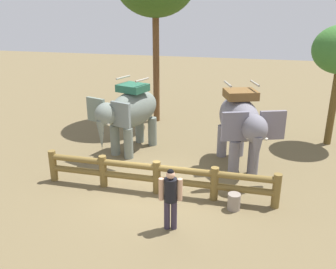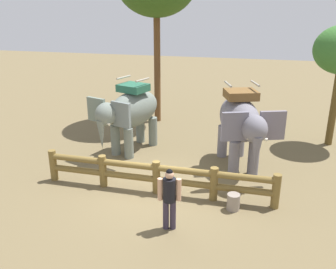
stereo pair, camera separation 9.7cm
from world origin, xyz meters
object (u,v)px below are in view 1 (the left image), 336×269
log_fence (157,175)px  tourist_woman_in_black (171,195)px  elephant_center (241,122)px  feed_bucket (234,202)px  elephant_near_left (130,112)px

log_fence → tourist_woman_in_black: (0.84, -1.75, 0.38)m
elephant_center → feed_bucket: elephant_center is taller
tourist_woman_in_black → elephant_near_left: bearing=119.7°
log_fence → feed_bucket: size_ratio=15.13×
elephant_near_left → tourist_woman_in_black: size_ratio=2.04×
log_fence → elephant_near_left: (-1.87, 3.01, 1.03)m
elephant_center → tourist_woman_in_black: 4.55m
elephant_center → tourist_woman_in_black: bearing=-109.4°
tourist_woman_in_black → log_fence: bearing=115.7°
elephant_center → log_fence: bearing=-133.2°
log_fence → elephant_near_left: size_ratio=2.10×
elephant_near_left → tourist_woman_in_black: elephant_near_left is taller
tourist_woman_in_black → feed_bucket: bearing=40.8°
elephant_near_left → feed_bucket: size_ratio=7.19×
elephant_near_left → tourist_woman_in_black: bearing=-60.3°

